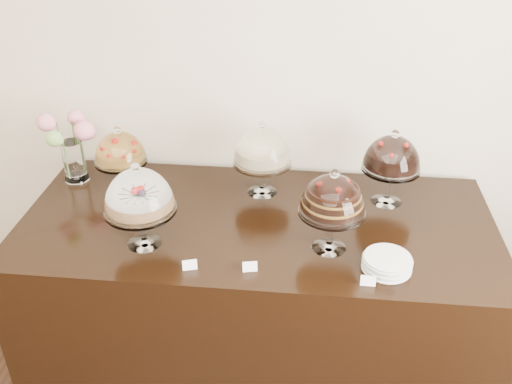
# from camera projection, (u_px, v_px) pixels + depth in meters

# --- Properties ---
(wall_back) EXTENTS (5.00, 0.04, 3.00)m
(wall_back) POSITION_uv_depth(u_px,v_px,m) (206.00, 55.00, 2.84)
(wall_back) COLOR beige
(wall_back) RESTS_ON ground
(display_counter) EXTENTS (2.20, 1.00, 0.90)m
(display_counter) POSITION_uv_depth(u_px,v_px,m) (257.00, 294.00, 2.88)
(display_counter) COLOR black
(display_counter) RESTS_ON ground
(cake_stand_sugar_sponge) EXTENTS (0.31, 0.31, 0.40)m
(cake_stand_sugar_sponge) POSITION_uv_depth(u_px,v_px,m) (139.00, 195.00, 2.37)
(cake_stand_sugar_sponge) COLOR white
(cake_stand_sugar_sponge) RESTS_ON display_counter
(cake_stand_choco_layer) EXTENTS (0.28, 0.28, 0.39)m
(cake_stand_choco_layer) POSITION_uv_depth(u_px,v_px,m) (333.00, 198.00, 2.34)
(cake_stand_choco_layer) COLOR white
(cake_stand_choco_layer) RESTS_ON display_counter
(cake_stand_cheesecake) EXTENTS (0.29, 0.29, 0.38)m
(cake_stand_cheesecake) POSITION_uv_depth(u_px,v_px,m) (262.00, 150.00, 2.75)
(cake_stand_cheesecake) COLOR white
(cake_stand_cheesecake) RESTS_ON display_counter
(cake_stand_dark_choco) EXTENTS (0.28, 0.28, 0.38)m
(cake_stand_dark_choco) POSITION_uv_depth(u_px,v_px,m) (392.00, 157.00, 2.67)
(cake_stand_dark_choco) COLOR white
(cake_stand_dark_choco) RESTS_ON display_counter
(cake_stand_fruit_tart) EXTENTS (0.26, 0.26, 0.33)m
(cake_stand_fruit_tart) POSITION_uv_depth(u_px,v_px,m) (120.00, 151.00, 2.83)
(cake_stand_fruit_tart) COLOR white
(cake_stand_fruit_tart) RESTS_ON display_counter
(flower_vase) EXTENTS (0.28, 0.30, 0.37)m
(flower_vase) POSITION_uv_depth(u_px,v_px,m) (71.00, 143.00, 2.88)
(flower_vase) COLOR white
(flower_vase) RESTS_ON display_counter
(plate_stack) EXTENTS (0.20, 0.20, 0.06)m
(plate_stack) POSITION_uv_depth(u_px,v_px,m) (387.00, 263.00, 2.32)
(plate_stack) COLOR silver
(plate_stack) RESTS_ON display_counter
(price_card_left) EXTENTS (0.06, 0.03, 0.04)m
(price_card_left) POSITION_uv_depth(u_px,v_px,m) (190.00, 265.00, 2.33)
(price_card_left) COLOR white
(price_card_left) RESTS_ON display_counter
(price_card_right) EXTENTS (0.06, 0.02, 0.04)m
(price_card_right) POSITION_uv_depth(u_px,v_px,m) (368.00, 281.00, 2.24)
(price_card_right) COLOR white
(price_card_right) RESTS_ON display_counter
(price_card_extra) EXTENTS (0.06, 0.03, 0.04)m
(price_card_extra) POSITION_uv_depth(u_px,v_px,m) (250.00, 267.00, 2.32)
(price_card_extra) COLOR white
(price_card_extra) RESTS_ON display_counter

